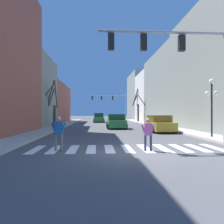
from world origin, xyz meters
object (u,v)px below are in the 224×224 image
at_px(street_lamp_right_corner, 212,95).
at_px(pedestrian_on_right_sidewalk, 148,132).
at_px(car_parked_right_far, 99,118).
at_px(pedestrian_waiting_at_curb, 59,130).
at_px(traffic_signal_near, 179,56).
at_px(traffic_signal_far, 112,101).
at_px(car_parked_left_near, 159,124).
at_px(street_tree_right_near, 53,106).
at_px(street_tree_left_mid, 138,107).
at_px(car_parked_left_mid, 116,122).

distance_m(street_lamp_right_corner, pedestrian_on_right_sidewalk, 7.42).
height_order(car_parked_right_far, pedestrian_waiting_at_curb, car_parked_right_far).
distance_m(traffic_signal_near, street_lamp_right_corner, 5.31).
xyz_separation_m(traffic_signal_far, car_parked_left_near, (2.49, -32.62, -4.07)).
distance_m(car_parked_left_near, street_tree_right_near, 12.77).
distance_m(street_lamp_right_corner, street_tree_left_mid, 27.68).
distance_m(pedestrian_waiting_at_curb, pedestrian_on_right_sidewalk, 4.23).
bearing_deg(pedestrian_waiting_at_curb, street_lamp_right_corner, 27.39).
xyz_separation_m(pedestrian_on_right_sidewalk, street_tree_left_mid, (5.40, 32.17, 2.13)).
bearing_deg(street_lamp_right_corner, car_parked_left_near, 109.74).
xyz_separation_m(street_lamp_right_corner, street_tree_left_mid, (-0.13, 27.68, 0.04)).
bearing_deg(car_parked_left_mid, pedestrian_on_right_sidewalk, -179.06).
distance_m(traffic_signal_far, street_lamp_right_corner, 38.69).
relative_size(car_parked_left_mid, car_parked_right_far, 0.90).
bearing_deg(traffic_signal_far, street_lamp_right_corner, -83.23).
bearing_deg(car_parked_left_near, street_tree_left_mid, -5.06).
bearing_deg(car_parked_right_far, traffic_signal_near, 7.64).
bearing_deg(car_parked_left_near, pedestrian_waiting_at_curb, 142.34).
bearing_deg(street_tree_left_mid, street_tree_right_near, -129.30).
height_order(car_parked_left_mid, street_tree_left_mid, street_tree_left_mid).
height_order(pedestrian_waiting_at_curb, street_tree_left_mid, street_tree_left_mid).
xyz_separation_m(car_parked_left_mid, pedestrian_on_right_sidewalk, (0.24, -14.84, 0.14)).
height_order(traffic_signal_near, pedestrian_waiting_at_curb, traffic_signal_near).
relative_size(traffic_signal_far, street_lamp_right_corner, 2.27).
bearing_deg(car_parked_left_mid, street_tree_right_near, 79.90).
xyz_separation_m(traffic_signal_near, pedestrian_on_right_sidewalk, (-1.90, -1.03, -3.85)).
distance_m(pedestrian_on_right_sidewalk, street_tree_left_mid, 32.69).
bearing_deg(traffic_signal_near, street_tree_left_mid, 83.59).
bearing_deg(traffic_signal_far, car_parked_left_mid, -92.47).
distance_m(traffic_signal_near, car_parked_left_near, 10.18).
height_order(street_lamp_right_corner, pedestrian_waiting_at_curb, street_lamp_right_corner).
distance_m(car_parked_left_mid, pedestrian_waiting_at_curb, 15.07).
bearing_deg(traffic_signal_far, street_tree_right_near, -107.98).
distance_m(street_lamp_right_corner, street_tree_right_near, 17.65).
height_order(car_parked_left_mid, street_tree_right_near, street_tree_right_near).
xyz_separation_m(car_parked_right_far, pedestrian_waiting_at_curb, (-2.04, -31.09, 0.15)).
distance_m(traffic_signal_near, street_tree_right_near, 18.06).
bearing_deg(street_lamp_right_corner, traffic_signal_far, 96.77).
bearing_deg(pedestrian_on_right_sidewalk, traffic_signal_near, 29.38).
height_order(traffic_signal_near, street_tree_left_mid, street_tree_left_mid).
distance_m(traffic_signal_far, street_tree_right_near, 28.16).
xyz_separation_m(traffic_signal_far, pedestrian_waiting_at_curb, (-5.18, -42.56, -3.84)).
bearing_deg(car_parked_left_near, car_parked_right_far, 14.92).
relative_size(traffic_signal_far, pedestrian_waiting_at_curb, 5.58).
xyz_separation_m(car_parked_left_near, pedestrian_on_right_sidewalk, (-3.45, -10.25, 0.17)).
distance_m(traffic_signal_far, street_tree_left_mid, 11.71).
bearing_deg(car_parked_right_far, street_lamp_right_corner, 15.97).
distance_m(traffic_signal_near, pedestrian_waiting_at_curb, 7.23).
bearing_deg(pedestrian_waiting_at_curb, car_parked_left_near, 56.50).
relative_size(pedestrian_on_right_sidewalk, street_tree_left_mid, 0.24).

